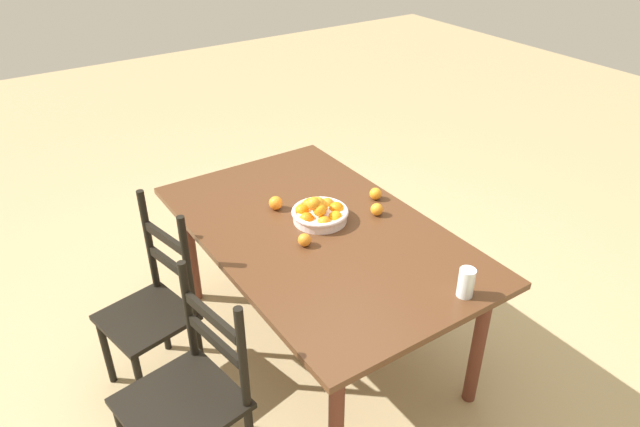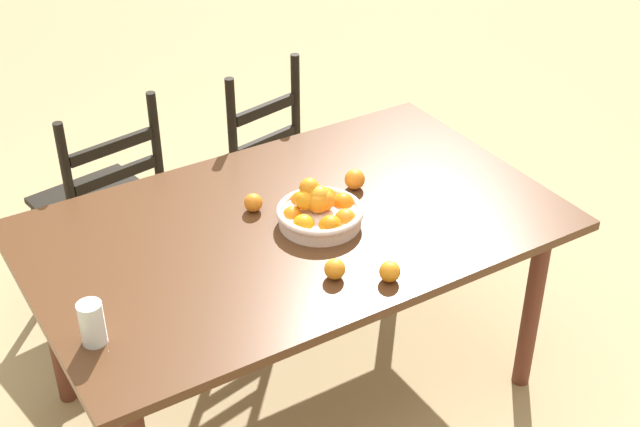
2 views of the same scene
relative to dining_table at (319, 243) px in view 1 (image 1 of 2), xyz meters
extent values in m
plane|color=tan|center=(0.00, 0.00, -0.67)|extent=(12.00, 12.00, 0.00)
cube|color=#4F2F1A|center=(0.00, 0.00, 0.06)|extent=(1.71, 1.05, 0.03)
cylinder|color=#5A2B1E|center=(-0.74, -0.40, -0.31)|extent=(0.06, 0.06, 0.71)
cylinder|color=#5A2B1E|center=(0.74, -0.40, -0.31)|extent=(0.06, 0.06, 0.71)
cylinder|color=#5A2B1E|center=(-0.74, 0.40, -0.31)|extent=(0.06, 0.06, 0.71)
cylinder|color=#5A2B1E|center=(0.74, 0.40, -0.31)|extent=(0.06, 0.06, 0.71)
cube|color=black|center=(0.23, 0.84, -0.25)|extent=(0.46, 0.46, 0.03)
cylinder|color=black|center=(0.36, 1.03, -0.46)|extent=(0.04, 0.04, 0.41)
cylinder|color=black|center=(0.03, 0.96, -0.46)|extent=(0.04, 0.04, 0.41)
cylinder|color=black|center=(0.42, 0.71, -0.46)|extent=(0.04, 0.04, 0.41)
cylinder|color=black|center=(0.10, 0.64, -0.46)|extent=(0.04, 0.04, 0.41)
cylinder|color=black|center=(0.42, 0.71, 0.04)|extent=(0.04, 0.04, 0.55)
cylinder|color=black|center=(0.10, 0.64, 0.04)|extent=(0.04, 0.04, 0.55)
cube|color=black|center=(0.26, 0.68, -0.01)|extent=(0.29, 0.08, 0.04)
cube|color=black|center=(0.26, 0.68, 0.13)|extent=(0.29, 0.08, 0.04)
cube|color=black|center=(-0.38, 0.91, -0.21)|extent=(0.49, 0.49, 0.03)
cylinder|color=black|center=(-0.17, 0.75, -0.44)|extent=(0.04, 0.04, 0.44)
cylinder|color=black|center=(-0.17, 0.75, 0.04)|extent=(0.04, 0.04, 0.48)
cylinder|color=black|center=(-0.53, 0.69, 0.04)|extent=(0.04, 0.04, 0.48)
cube|color=black|center=(-0.35, 0.72, 0.00)|extent=(0.34, 0.08, 0.04)
cube|color=black|center=(-0.35, 0.72, 0.12)|extent=(0.34, 0.08, 0.04)
cylinder|color=silver|center=(0.07, -0.05, 0.10)|extent=(0.27, 0.27, 0.05)
torus|color=silver|center=(0.07, -0.05, 0.13)|extent=(0.29, 0.29, 0.02)
sphere|color=orange|center=(0.16, -0.05, 0.12)|extent=(0.08, 0.08, 0.08)
sphere|color=orange|center=(0.13, 0.01, 0.12)|extent=(0.08, 0.08, 0.08)
sphere|color=orange|center=(0.05, 0.04, 0.12)|extent=(0.07, 0.07, 0.07)
sphere|color=orange|center=(-0.02, -0.02, 0.12)|extent=(0.07, 0.07, 0.07)
sphere|color=orange|center=(-0.02, -0.09, 0.12)|extent=(0.07, 0.07, 0.07)
sphere|color=orange|center=(0.05, -0.14, 0.12)|extent=(0.08, 0.08, 0.08)
sphere|color=orange|center=(0.12, -0.13, 0.12)|extent=(0.07, 0.07, 0.07)
sphere|color=orange|center=(0.06, -0.01, 0.20)|extent=(0.07, 0.07, 0.07)
sphere|color=orange|center=(0.08, -0.05, 0.16)|extent=(0.07, 0.07, 0.07)
sphere|color=orange|center=(0.03, -0.03, 0.17)|extent=(0.07, 0.07, 0.07)
sphere|color=orange|center=(0.06, -0.05, 0.16)|extent=(0.07, 0.07, 0.07)
sphere|color=orange|center=(0.07, -0.04, 0.17)|extent=(0.08, 0.08, 0.08)
sphere|color=orange|center=(-0.08, 0.13, 0.11)|extent=(0.06, 0.06, 0.06)
sphere|color=orange|center=(0.08, -0.42, 0.11)|extent=(0.06, 0.06, 0.06)
sphere|color=orange|center=(-0.05, -0.32, 0.11)|extent=(0.06, 0.06, 0.06)
sphere|color=orange|center=(0.29, 0.07, 0.11)|extent=(0.07, 0.07, 0.07)
cylinder|color=silver|center=(-0.75, -0.23, 0.14)|extent=(0.07, 0.07, 0.13)
camera|label=1|loc=(-1.98, 1.31, 1.60)|focal=32.41mm
camera|label=2|loc=(-1.19, -2.09, 1.67)|focal=49.51mm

